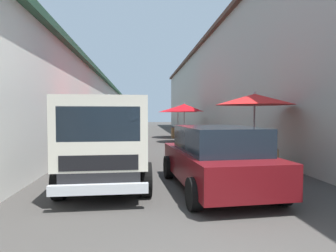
{
  "coord_description": "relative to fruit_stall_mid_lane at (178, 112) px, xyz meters",
  "views": [
    {
      "loc": [
        -2.58,
        0.99,
        1.74
      ],
      "look_at": [
        12.01,
        -0.44,
        1.11
      ],
      "focal_mm": 30.51,
      "sensor_mm": 36.0,
      "label": 1
    }
  ],
  "objects": [
    {
      "name": "ground",
      "position": [
        -4.41,
        1.73,
        -1.87
      ],
      "size": [
        90.0,
        90.0,
        0.0
      ],
      "primitive_type": "plane",
      "color": "#3D3A38"
    },
    {
      "name": "building_left_whitewash",
      "position": [
        -2.16,
        8.94,
        0.38
      ],
      "size": [
        49.8,
        7.5,
        4.49
      ],
      "color": "silver",
      "rests_on": "ground"
    },
    {
      "name": "building_right_concrete",
      "position": [
        -2.16,
        -5.48,
        1.75
      ],
      "size": [
        49.8,
        7.5,
        7.22
      ],
      "color": "#A39E93",
      "rests_on": "ground"
    },
    {
      "name": "fruit_stall_mid_lane",
      "position": [
        0.0,
        0.0,
        0.0
      ],
      "size": [
        2.86,
        2.86,
        2.37
      ],
      "color": "#9E9EA3",
      "rests_on": "ground"
    },
    {
      "name": "fruit_stall_near_right",
      "position": [
        -3.42,
        0.06,
        -0.03
      ],
      "size": [
        2.37,
        2.37,
        2.41
      ],
      "color": "#9E9EA3",
      "rests_on": "ground"
    },
    {
      "name": "fruit_stall_near_left",
      "position": [
        -9.98,
        3.83,
        0.04
      ],
      "size": [
        2.41,
        2.41,
        2.46
      ],
      "color": "#9E9EA3",
      "rests_on": "ground"
    },
    {
      "name": "fruit_stall_far_left",
      "position": [
        -12.09,
        -0.8,
        -0.01
      ],
      "size": [
        2.37,
        2.37,
        2.43
      ],
      "color": "#9E9EA3",
      "rests_on": "ground"
    },
    {
      "name": "fruit_stall_far_right",
      "position": [
        -5.87,
        4.19,
        -0.3
      ],
      "size": [
        2.16,
        2.16,
        2.17
      ],
      "color": "#9E9EA3",
      "rests_on": "ground"
    },
    {
      "name": "hatchback_car",
      "position": [
        -14.16,
        1.0,
        -1.13
      ],
      "size": [
        4.02,
        2.15,
        1.45
      ],
      "color": "#600F14",
      "rests_on": "ground"
    },
    {
      "name": "delivery_truck",
      "position": [
        -13.89,
        3.49,
        -0.83
      ],
      "size": [
        4.96,
        2.07,
        2.08
      ],
      "color": "black",
      "rests_on": "ground"
    },
    {
      "name": "vendor_by_crates",
      "position": [
        -2.65,
        3.0,
        -0.88
      ],
      "size": [
        0.48,
        0.51,
        1.7
      ],
      "color": "navy",
      "rests_on": "ground"
    },
    {
      "name": "parked_scooter",
      "position": [
        -3.26,
        3.94,
        -1.42
      ],
      "size": [
        1.69,
        0.48,
        1.14
      ],
      "color": "black",
      "rests_on": "ground"
    }
  ]
}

